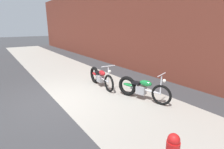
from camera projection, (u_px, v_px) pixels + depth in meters
name	position (u px, v px, depth m)	size (l,w,h in m)	color
ground_plane	(56.00, 101.00, 6.00)	(80.00, 80.00, 0.00)	#38383A
sidewalk_slab	(100.00, 90.00, 6.96)	(36.00, 3.50, 0.01)	#9E998E
brick_building_wall	(162.00, 23.00, 8.17)	(36.00, 0.50, 5.20)	brown
motorcycle_red	(100.00, 77.00, 7.42)	(2.01, 0.58, 1.03)	black
motorcycle_green	(139.00, 88.00, 6.09)	(1.95, 0.82, 1.03)	black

